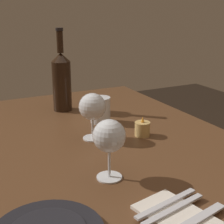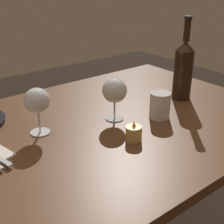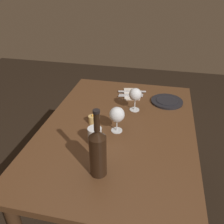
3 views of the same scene
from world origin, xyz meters
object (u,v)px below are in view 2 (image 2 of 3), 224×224
Objects in this scene: wine_glass_left at (115,91)px; water_tumbler at (160,107)px; wine_glass_right at (37,102)px; wine_bottle at (183,69)px; votive_candle at (134,134)px.

water_tumbler is at bearing 146.79° from wine_glass_left.
water_tumbler is (-0.14, 0.09, -0.06)m from wine_glass_left.
wine_bottle is at bearing 172.14° from wine_glass_right.
water_tumbler is (-0.40, 0.16, -0.07)m from wine_glass_right.
wine_bottle is at bearing -159.95° from water_tumbler.
wine_glass_right is at bearing -21.92° from water_tumbler.
wine_bottle is 3.50× the size of water_tumbler.
wine_glass_left is 1.61× the size of water_tumbler.
wine_glass_right is at bearing -15.11° from wine_glass_left.
water_tumbler is (0.21, 0.08, -0.08)m from wine_bottle.
wine_glass_right is 0.47× the size of wine_bottle.
wine_glass_left is 0.35m from wine_bottle.
wine_glass_right is at bearing -47.30° from votive_candle.
votive_candle is at bearing 72.33° from wine_glass_left.
wine_glass_left is 0.19m from votive_candle.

